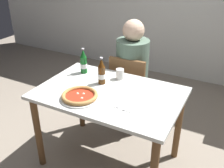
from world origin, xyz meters
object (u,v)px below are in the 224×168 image
chair_behind_table (130,88)px  beer_bottle_left (84,63)px  beer_bottle_center (102,73)px  napkin_with_cutlery (126,104)px  diner_seated (132,77)px  dining_table_main (109,103)px  pizza_margherita_near (80,96)px  paper_cup (120,74)px

chair_behind_table → beer_bottle_left: bearing=46.7°
beer_bottle_left → beer_bottle_center: 0.29m
chair_behind_table → napkin_with_cutlery: size_ratio=4.44×
chair_behind_table → beer_bottle_left: (-0.32, -0.39, 0.37)m
diner_seated → napkin_with_cutlery: diner_seated is taller
diner_seated → beer_bottle_center: (-0.05, -0.55, 0.27)m
dining_table_main → beer_bottle_left: size_ratio=4.86×
diner_seated → chair_behind_table: bearing=-85.0°
dining_table_main → pizza_margherita_near: (-0.16, -0.21, 0.13)m
chair_behind_table → diner_seated: size_ratio=0.70×
chair_behind_table → diner_seated: 0.11m
chair_behind_table → beer_bottle_center: bearing=80.1°
diner_seated → paper_cup: 0.45m
dining_table_main → napkin_with_cutlery: (0.20, -0.11, 0.12)m
dining_table_main → napkin_with_cutlery: bearing=-28.5°
beer_bottle_center → paper_cup: bearing=57.6°
chair_behind_table → beer_bottle_left: size_ratio=3.44×
dining_table_main → diner_seated: 0.67m
dining_table_main → chair_behind_table: (-0.08, 0.61, -0.15)m
dining_table_main → beer_bottle_left: beer_bottle_left is taller
diner_seated → paper_cup: bearing=-82.9°
chair_behind_table → napkin_with_cutlery: bearing=107.7°
beer_bottle_center → dining_table_main: bearing=-38.8°
napkin_with_cutlery → paper_cup: 0.45m
chair_behind_table → pizza_margherita_near: 0.87m
diner_seated → napkin_with_cutlery: size_ratio=6.31×
pizza_margherita_near → beer_bottle_center: beer_bottle_center is taller
dining_table_main → diner_seated: (-0.08, 0.66, -0.05)m
chair_behind_table → paper_cup: chair_behind_table is taller
diner_seated → napkin_with_cutlery: (0.29, -0.77, 0.17)m
chair_behind_table → diner_seated: diner_seated is taller
beer_bottle_center → chair_behind_table: bearing=83.7°
beer_bottle_left → paper_cup: size_ratio=2.60×
chair_behind_table → pizza_margherita_near: chair_behind_table is taller
paper_cup → napkin_with_cutlery: bearing=-57.9°
pizza_margherita_near → beer_bottle_center: 0.32m
chair_behind_table → beer_bottle_left: beer_bottle_left is taller
pizza_margherita_near → paper_cup: (0.12, 0.47, 0.03)m
napkin_with_cutlery → paper_cup: bearing=122.1°
chair_behind_table → dining_table_main: bearing=93.6°
pizza_margherita_near → napkin_with_cutlery: 0.37m
dining_table_main → pizza_margherita_near: bearing=-127.0°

